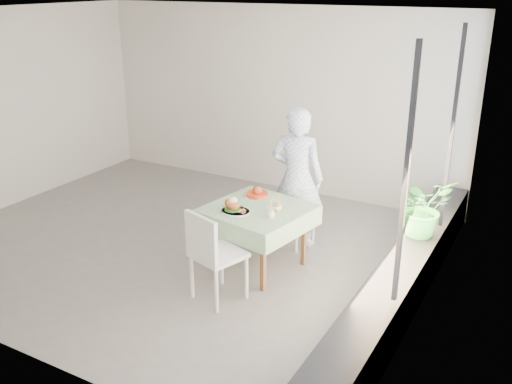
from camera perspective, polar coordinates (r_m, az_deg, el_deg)
The scene contains 16 objects.
floor at distance 7.29m, azimuth -7.47°, elevation -5.20°, with size 6.00×6.00×0.00m, color #5F5D5A.
ceiling at distance 6.58m, azimuth -8.64°, elevation 17.33°, with size 6.00×6.00×0.00m, color white.
wall_back at distance 8.86m, azimuth 1.81°, elevation 9.22°, with size 6.00×0.02×2.80m, color beige.
wall_left at distance 8.90m, azimuth -23.82°, elevation 7.53°, with size 0.02×5.00×2.80m, color beige.
wall_right at distance 5.59m, azimuth 17.44°, elevation 1.36°, with size 0.02×5.00×2.80m, color beige.
window_pane at distance 5.52m, azimuth 17.41°, elevation 3.86°, with size 0.01×4.80×2.18m, color #D1E0F9.
window_ledge at distance 6.09m, azimuth 14.44°, elevation -8.59°, with size 0.40×4.80×0.50m, color black.
cafe_table at distance 6.49m, azimuth 0.17°, elevation -3.87°, with size 1.20×1.20×0.74m.
chair_far at distance 7.16m, azimuth 3.99°, elevation -3.32°, with size 0.47×0.47×0.82m.
chair_near at distance 5.95m, azimuth -3.86°, elevation -8.00°, with size 0.59×0.59×0.99m.
diner at distance 6.93m, azimuth 4.14°, elevation 1.42°, with size 0.64×0.42×1.76m, color #91A9E8.
main_dish at distance 6.25m, azimuth -2.21°, elevation -1.52°, with size 0.33×0.33×0.17m.
juice_cup_orange at distance 6.27m, azimuth 2.20°, elevation -1.43°, with size 0.09×0.09×0.25m.
juice_cup_lemonade at distance 6.10m, azimuth 1.48°, elevation -2.07°, with size 0.09×0.09×0.26m.
second_dish at distance 6.71m, azimuth 0.11°, elevation -0.10°, with size 0.26×0.26×0.12m.
potted_plant at distance 6.42m, azimuth 16.37°, elevation -1.45°, with size 0.60×0.52×0.66m, color #2A7E37.
Camera 1 is at (3.99, -5.21, 3.16)m, focal length 40.00 mm.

